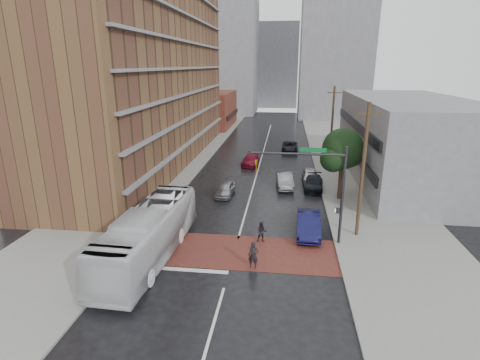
% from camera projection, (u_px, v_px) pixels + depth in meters
% --- Properties ---
extents(ground, '(160.00, 160.00, 0.00)m').
position_uv_depth(ground, '(234.00, 255.00, 25.48)').
color(ground, black).
rests_on(ground, ground).
extents(crosswalk, '(14.00, 5.00, 0.02)m').
position_uv_depth(crosswalk, '(235.00, 251.00, 25.95)').
color(crosswalk, maroon).
rests_on(crosswalk, ground).
extents(sidewalk_west, '(9.00, 90.00, 0.15)m').
position_uv_depth(sidewalk_west, '(175.00, 160.00, 50.51)').
color(sidewalk_west, gray).
rests_on(sidewalk_west, ground).
extents(sidewalk_east, '(9.00, 90.00, 0.15)m').
position_uv_depth(sidewalk_east, '(350.00, 165.00, 47.81)').
color(sidewalk_east, gray).
rests_on(sidewalk_east, ground).
extents(apartment_block, '(10.00, 44.00, 28.00)m').
position_uv_depth(apartment_block, '(147.00, 51.00, 45.73)').
color(apartment_block, brown).
rests_on(apartment_block, ground).
extents(storefront_west, '(8.00, 16.00, 7.00)m').
position_uv_depth(storefront_west, '(212.00, 110.00, 77.04)').
color(storefront_west, brown).
rests_on(storefront_west, ground).
extents(building_east, '(11.00, 26.00, 9.00)m').
position_uv_depth(building_east, '(407.00, 140.00, 41.17)').
color(building_east, gray).
rests_on(building_east, ground).
extents(distant_tower_west, '(18.00, 16.00, 32.00)m').
position_uv_depth(distant_tower_west, '(222.00, 50.00, 96.33)').
color(distant_tower_west, gray).
rests_on(distant_tower_west, ground).
extents(distant_tower_east, '(16.00, 14.00, 36.00)m').
position_uv_depth(distant_tower_east, '(336.00, 39.00, 86.77)').
color(distant_tower_east, gray).
rests_on(distant_tower_east, ground).
extents(distant_tower_center, '(12.00, 10.00, 24.00)m').
position_uv_depth(distant_tower_center, '(277.00, 66.00, 111.99)').
color(distant_tower_center, gray).
rests_on(distant_tower_center, ground).
extents(street_tree, '(4.20, 4.10, 6.90)m').
position_uv_depth(street_tree, '(343.00, 151.00, 34.49)').
color(street_tree, '#332319').
rests_on(street_tree, ground).
extents(signal_mast, '(6.50, 0.30, 7.20)m').
position_uv_depth(signal_mast, '(322.00, 181.00, 25.77)').
color(signal_mast, '#2D2D33').
rests_on(signal_mast, ground).
extents(utility_pole_near, '(1.60, 0.26, 10.00)m').
position_uv_depth(utility_pole_near, '(363.00, 171.00, 26.72)').
color(utility_pole_near, '#473321').
rests_on(utility_pole_near, ground).
extents(utility_pole_far, '(1.60, 0.26, 10.00)m').
position_uv_depth(utility_pole_far, '(332.00, 127.00, 45.68)').
color(utility_pole_far, '#473321').
rests_on(utility_pole_far, ground).
extents(transit_bus, '(3.36, 12.51, 3.46)m').
position_uv_depth(transit_bus, '(149.00, 234.00, 24.67)').
color(transit_bus, silver).
rests_on(transit_bus, ground).
extents(pedestrian_a, '(0.66, 0.45, 1.77)m').
position_uv_depth(pedestrian_a, '(253.00, 255.00, 23.63)').
color(pedestrian_a, black).
rests_on(pedestrian_a, ground).
extents(pedestrian_b, '(0.76, 0.60, 1.55)m').
position_uv_depth(pedestrian_b, '(262.00, 232.00, 27.14)').
color(pedestrian_b, black).
rests_on(pedestrian_b, ground).
extents(car_travel_a, '(1.81, 3.98, 1.33)m').
position_uv_depth(car_travel_a, '(225.00, 189.00, 36.84)').
color(car_travel_a, '#A0A3A7').
rests_on(car_travel_a, ground).
extents(car_travel_b, '(2.01, 4.68, 1.50)m').
position_uv_depth(car_travel_b, '(285.00, 180.00, 39.29)').
color(car_travel_b, '#93959A').
rests_on(car_travel_b, ground).
extents(car_travel_c, '(2.21, 4.69, 1.32)m').
position_uv_depth(car_travel_c, '(251.00, 160.00, 48.09)').
color(car_travel_c, maroon).
rests_on(car_travel_c, ground).
extents(suv_travel, '(2.42, 5.08, 1.40)m').
position_uv_depth(suv_travel, '(290.00, 147.00, 55.73)').
color(suv_travel, black).
rests_on(suv_travel, ground).
extents(car_parked_near, '(1.87, 5.02, 1.64)m').
position_uv_depth(car_parked_near, '(308.00, 224.00, 28.42)').
color(car_parked_near, '#12123F').
rests_on(car_parked_near, ground).
extents(car_parked_mid, '(2.21, 4.70, 1.32)m').
position_uv_depth(car_parked_mid, '(314.00, 183.00, 38.72)').
color(car_parked_mid, black).
rests_on(car_parked_mid, ground).
extents(car_parked_far, '(1.75, 4.27, 1.45)m').
position_uv_depth(car_parked_far, '(310.00, 175.00, 41.15)').
color(car_parked_far, '#B8BBC1').
rests_on(car_parked_far, ground).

